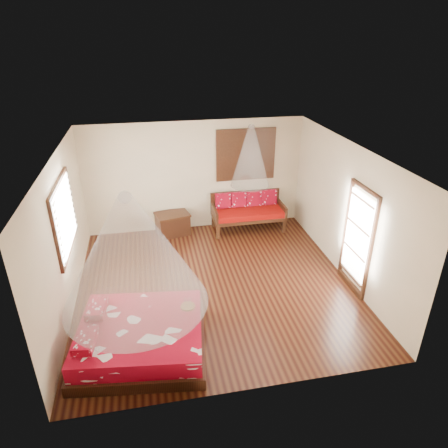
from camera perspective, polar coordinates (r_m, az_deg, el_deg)
The scene contains 10 objects.
room at distance 7.65m, azimuth -1.43°, elevation 0.11°, with size 5.54×5.54×2.84m.
bed at distance 6.87m, azimuth -11.88°, elevation -15.51°, with size 2.27×2.10×0.64m.
daybed at distance 10.39m, azimuth 3.39°, elevation 2.03°, with size 1.86×0.82×0.96m.
storage_chest at distance 10.27m, azimuth -7.34°, elevation 0.08°, with size 0.93×0.76×0.56m.
shutter_panel at distance 10.21m, azimuth 3.12°, elevation 9.86°, with size 1.52×0.06×1.32m.
window_left at distance 7.77m, azimuth -21.81°, elevation 1.00°, with size 0.10×1.74×1.34m.
glazed_door at distance 8.17m, azimuth 18.49°, elevation -2.15°, with size 0.08×1.02×2.16m.
wine_tray at distance 6.92m, azimuth -5.21°, elevation -11.39°, with size 0.25×0.25×0.20m.
mosquito_net_main at distance 5.95m, azimuth -13.11°, elevation -3.87°, with size 2.20×2.20×1.80m, color white.
mosquito_net_daybed at distance 9.75m, azimuth 3.82°, elevation 9.66°, with size 0.95×0.95×1.50m, color white.
Camera 1 is at (-1.16, -6.78, 4.75)m, focal length 32.00 mm.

